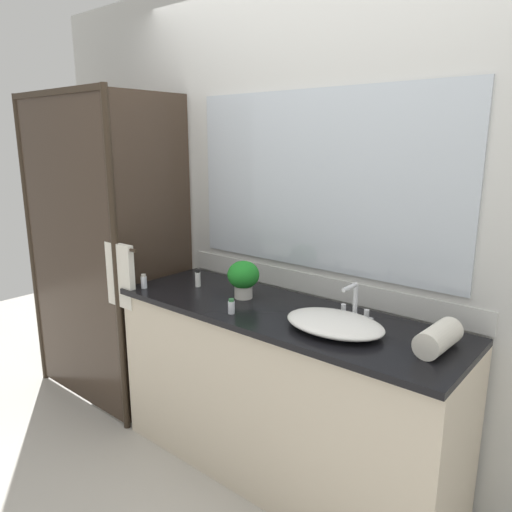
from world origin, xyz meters
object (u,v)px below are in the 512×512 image
at_px(sink_basin, 334,323).
at_px(rolled_towel_near_edge, 438,338).
at_px(faucet, 354,307).
at_px(potted_plant, 243,277).
at_px(amenity_bottle_conditioner, 231,307).
at_px(amenity_bottle_body_wash, 198,279).
at_px(amenity_bottle_lotion, 144,282).

bearing_deg(sink_basin, rolled_towel_near_edge, 10.10).
height_order(sink_basin, faucet, faucet).
bearing_deg(potted_plant, faucet, 8.55).
distance_m(amenity_bottle_conditioner, rolled_towel_near_edge, 0.93).
bearing_deg(amenity_bottle_body_wash, amenity_bottle_conditioner, -24.46).
distance_m(amenity_bottle_lotion, rolled_towel_near_edge, 1.58).
bearing_deg(amenity_bottle_conditioner, sink_basin, 15.30).
relative_size(amenity_bottle_lotion, amenity_bottle_body_wash, 0.82).
height_order(faucet, potted_plant, potted_plant).
distance_m(potted_plant, amenity_bottle_conditioner, 0.26).
xyz_separation_m(faucet, amenity_bottle_body_wash, (-0.93, -0.11, -0.01)).
relative_size(amenity_bottle_lotion, rolled_towel_near_edge, 0.33).
bearing_deg(potted_plant, amenity_bottle_conditioner, -62.49).
bearing_deg(amenity_bottle_lotion, potted_plant, 22.79).
relative_size(sink_basin, amenity_bottle_lotion, 5.61).
xyz_separation_m(amenity_bottle_lotion, rolled_towel_near_edge, (1.57, 0.22, 0.02)).
xyz_separation_m(potted_plant, amenity_bottle_body_wash, (-0.33, -0.01, -0.07)).
bearing_deg(amenity_bottle_lotion, faucet, 15.56).
distance_m(sink_basin, faucet, 0.18).
bearing_deg(amenity_bottle_body_wash, sink_basin, -4.19).
distance_m(sink_basin, amenity_bottle_lotion, 1.15).
distance_m(amenity_bottle_lotion, amenity_bottle_body_wash, 0.30).
distance_m(potted_plant, amenity_bottle_lotion, 0.59).
relative_size(potted_plant, amenity_bottle_body_wash, 2.02).
bearing_deg(potted_plant, amenity_bottle_body_wash, -177.42).
height_order(amenity_bottle_lotion, amenity_bottle_body_wash, amenity_bottle_body_wash).
height_order(faucet, amenity_bottle_body_wash, faucet).
xyz_separation_m(sink_basin, amenity_bottle_body_wash, (-0.93, 0.07, 0.01)).
xyz_separation_m(faucet, rolled_towel_near_edge, (0.42, -0.10, -0.00)).
height_order(amenity_bottle_lotion, rolled_towel_near_edge, rolled_towel_near_edge).
height_order(sink_basin, rolled_towel_near_edge, rolled_towel_near_edge).
distance_m(faucet, amenity_bottle_conditioner, 0.58).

